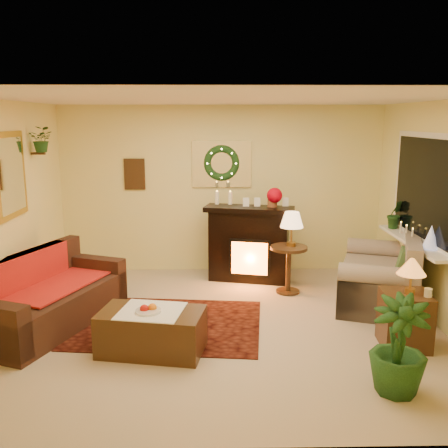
{
  "coord_description": "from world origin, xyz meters",
  "views": [
    {
      "loc": [
        -0.12,
        -5.52,
        2.39
      ],
      "look_at": [
        0.0,
        0.35,
        1.15
      ],
      "focal_mm": 40.0,
      "sensor_mm": 36.0,
      "label": 1
    }
  ],
  "objects_px": {
    "fireplace": "(249,245)",
    "side_table_round": "(288,270)",
    "sofa": "(49,291)",
    "end_table_square": "(405,322)",
    "coffee_table": "(152,333)",
    "loveseat": "(379,271)"
  },
  "relations": [
    {
      "from": "fireplace",
      "to": "side_table_round",
      "type": "bearing_deg",
      "value": -34.16
    },
    {
      "from": "sofa",
      "to": "fireplace",
      "type": "relative_size",
      "value": 1.7
    },
    {
      "from": "sofa",
      "to": "end_table_square",
      "type": "bearing_deg",
      "value": 12.62
    },
    {
      "from": "fireplace",
      "to": "end_table_square",
      "type": "relative_size",
      "value": 1.95
    },
    {
      "from": "sofa",
      "to": "coffee_table",
      "type": "bearing_deg",
      "value": -7.52
    },
    {
      "from": "sofa",
      "to": "side_table_round",
      "type": "relative_size",
      "value": 2.95
    },
    {
      "from": "sofa",
      "to": "coffee_table",
      "type": "distance_m",
      "value": 1.47
    },
    {
      "from": "sofa",
      "to": "side_table_round",
      "type": "height_order",
      "value": "sofa"
    },
    {
      "from": "sofa",
      "to": "coffee_table",
      "type": "height_order",
      "value": "sofa"
    },
    {
      "from": "loveseat",
      "to": "coffee_table",
      "type": "distance_m",
      "value": 3.17
    },
    {
      "from": "fireplace",
      "to": "end_table_square",
      "type": "distance_m",
      "value": 2.73
    },
    {
      "from": "fireplace",
      "to": "coffee_table",
      "type": "xyz_separation_m",
      "value": [
        -1.17,
        -2.35,
        -0.34
      ]
    },
    {
      "from": "coffee_table",
      "to": "side_table_round",
      "type": "bearing_deg",
      "value": 57.19
    },
    {
      "from": "side_table_round",
      "to": "coffee_table",
      "type": "xyz_separation_m",
      "value": [
        -1.68,
        -1.79,
        -0.12
      ]
    },
    {
      "from": "loveseat",
      "to": "side_table_round",
      "type": "xyz_separation_m",
      "value": [
        -1.15,
        0.38,
        -0.09
      ]
    },
    {
      "from": "side_table_round",
      "to": "end_table_square",
      "type": "height_order",
      "value": "side_table_round"
    },
    {
      "from": "side_table_round",
      "to": "coffee_table",
      "type": "height_order",
      "value": "side_table_round"
    },
    {
      "from": "side_table_round",
      "to": "coffee_table",
      "type": "bearing_deg",
      "value": -133.28
    },
    {
      "from": "end_table_square",
      "to": "side_table_round",
      "type": "bearing_deg",
      "value": 120.31
    },
    {
      "from": "loveseat",
      "to": "end_table_square",
      "type": "relative_size",
      "value": 2.72
    },
    {
      "from": "fireplace",
      "to": "coffee_table",
      "type": "distance_m",
      "value": 2.64
    },
    {
      "from": "sofa",
      "to": "loveseat",
      "type": "relative_size",
      "value": 1.22
    }
  ]
}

